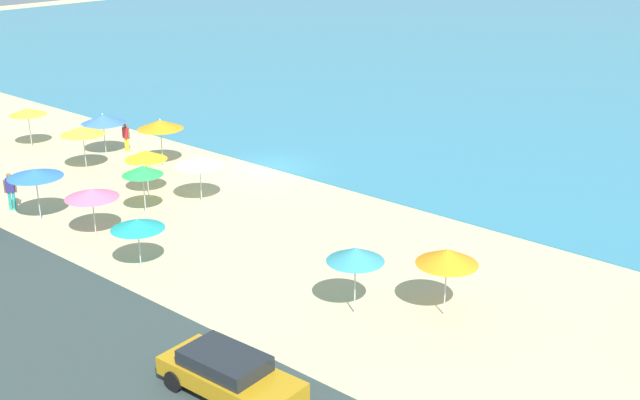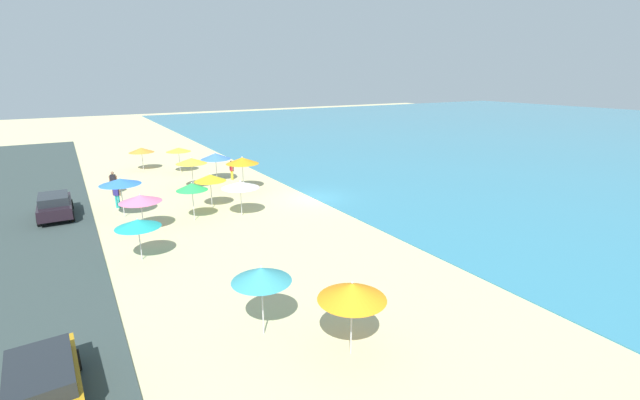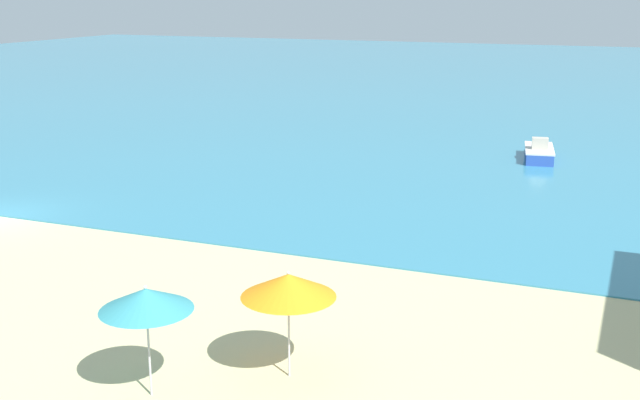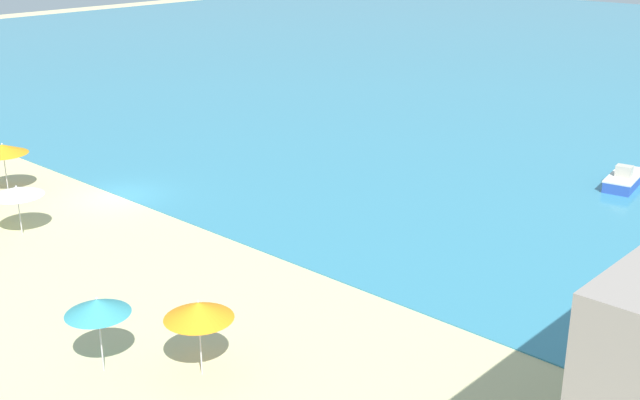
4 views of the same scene
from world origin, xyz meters
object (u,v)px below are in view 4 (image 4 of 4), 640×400
object	(u,v)px
beach_umbrella_7	(3,149)
beach_umbrella_6	(17,191)
beach_umbrella_1	(97,306)
skiff_nearshore	(625,179)
beach_umbrella_3	(199,310)

from	to	relation	value
beach_umbrella_7	beach_umbrella_6	bearing A→B (deg)	-22.05
beach_umbrella_6	beach_umbrella_7	bearing A→B (deg)	157.95
beach_umbrella_1	skiff_nearshore	bearing A→B (deg)	80.97
beach_umbrella_6	skiff_nearshore	world-z (taller)	beach_umbrella_6
beach_umbrella_6	beach_umbrella_7	world-z (taller)	beach_umbrella_7
beach_umbrella_3	beach_umbrella_7	distance (m)	21.32
skiff_nearshore	beach_umbrella_7	bearing A→B (deg)	-135.74
beach_umbrella_7	skiff_nearshore	bearing A→B (deg)	44.26
beach_umbrella_1	beach_umbrella_7	distance (m)	19.49
beach_umbrella_6	beach_umbrella_7	size ratio (longest dim) A/B	0.89
beach_umbrella_3	beach_umbrella_7	size ratio (longest dim) A/B	0.97
beach_umbrella_1	beach_umbrella_7	world-z (taller)	beach_umbrella_7
beach_umbrella_1	skiff_nearshore	distance (m)	29.19
beach_umbrella_7	beach_umbrella_3	bearing A→B (deg)	-11.90
beach_umbrella_1	beach_umbrella_7	xyz separation A→B (m)	(-18.43, 6.35, 0.09)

